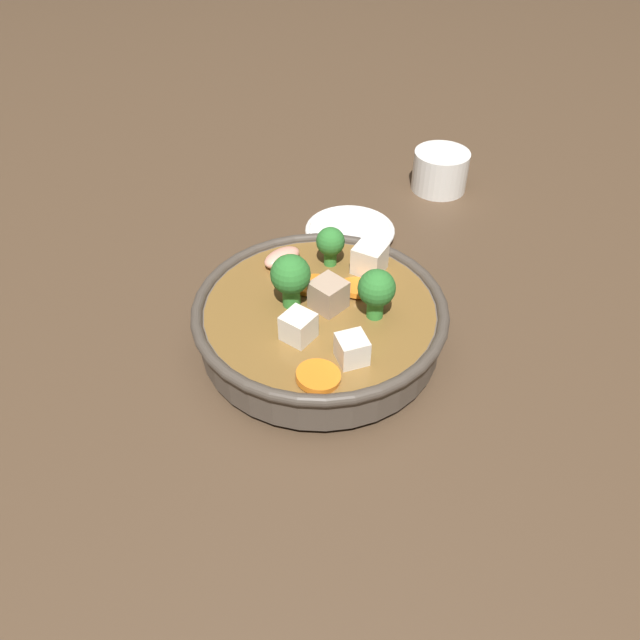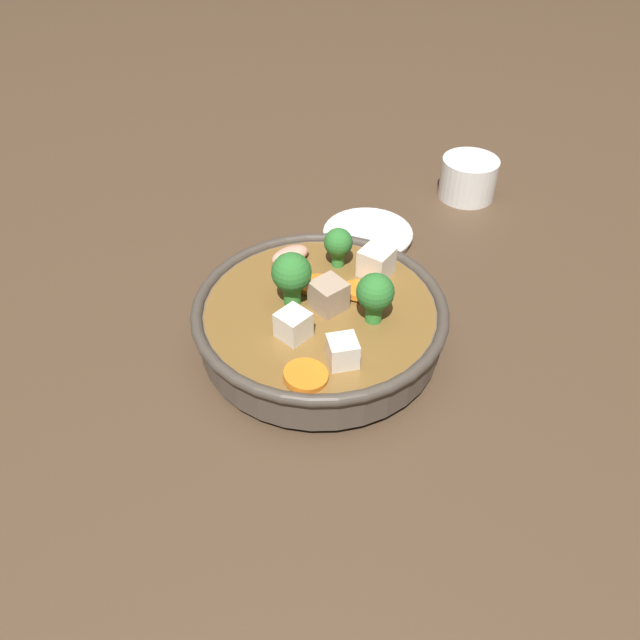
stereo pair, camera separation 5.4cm
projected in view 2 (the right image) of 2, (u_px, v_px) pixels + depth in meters
name	position (u px, v px, depth m)	size (l,w,h in m)	color
ground_plane	(320.00, 345.00, 0.66)	(3.00, 3.00, 0.00)	#4C3826
stirfry_bowl	(321.00, 317.00, 0.64)	(0.26, 0.26, 0.11)	#51473D
side_saucer	(368.00, 234.00, 0.81)	(0.12, 0.12, 0.01)	white
tea_cup	(468.00, 178.00, 0.88)	(0.08, 0.08, 0.06)	white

